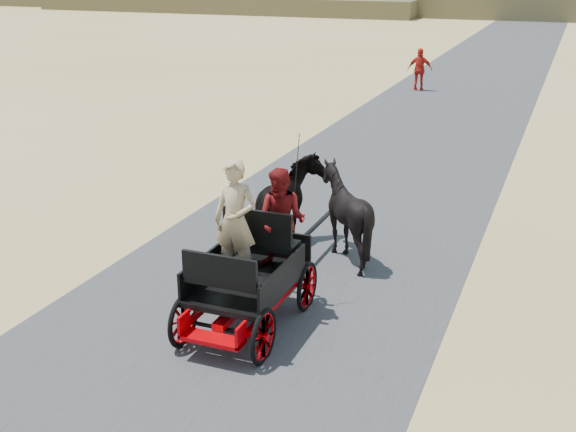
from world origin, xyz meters
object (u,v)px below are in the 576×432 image
at_px(carriage, 248,303).
at_px(horse_right, 345,214).
at_px(horse_left, 288,207).
at_px(pedestrian, 420,70).

bearing_deg(carriage, horse_right, 79.61).
distance_m(carriage, horse_left, 3.09).
bearing_deg(pedestrian, horse_right, 89.57).
bearing_deg(carriage, pedestrian, 95.27).
height_order(horse_right, pedestrian, pedestrian).
relative_size(carriage, horse_right, 1.41).
relative_size(carriage, pedestrian, 1.39).
height_order(carriage, horse_left, horse_left).
bearing_deg(horse_right, pedestrian, -82.16).
bearing_deg(pedestrian, carriage, 86.99).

